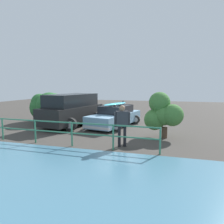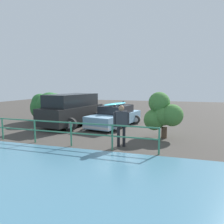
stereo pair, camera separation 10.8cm
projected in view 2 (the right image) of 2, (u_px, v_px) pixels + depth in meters
ground_plane at (118, 125)px, 13.80m from camera, size 44.00×44.00×0.02m
parking_stripe at (95, 125)px, 13.88m from camera, size 0.12×3.83×0.00m
sedan_car at (115, 116)px, 13.46m from camera, size 2.75×4.69×1.56m
suv_car at (72, 110)px, 13.55m from camera, size 3.02×4.88×1.97m
person_bystander at (121, 122)px, 8.90m from camera, size 0.62×0.38×1.71m
railing_fence at (52, 129)px, 9.29m from camera, size 9.04×0.26×1.01m
bush_near_left at (162, 113)px, 10.42m from camera, size 1.86×1.27×2.20m
bush_near_right at (51, 107)px, 15.02m from camera, size 2.77×2.71×2.05m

